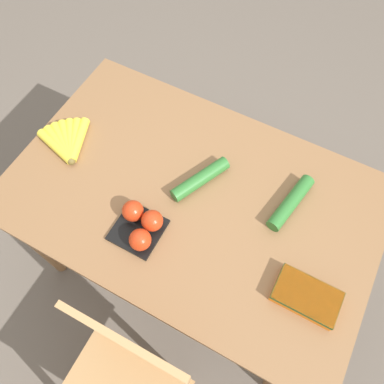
# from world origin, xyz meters

# --- Properties ---
(ground_plane) EXTENTS (12.00, 12.00, 0.00)m
(ground_plane) POSITION_xyz_m (0.00, 0.00, 0.00)
(ground_plane) COLOR #665B51
(dining_table) EXTENTS (1.33, 0.85, 0.78)m
(dining_table) POSITION_xyz_m (0.00, 0.00, 0.67)
(dining_table) COLOR olive
(dining_table) RESTS_ON ground_plane
(banana_bunch) EXTENTS (0.20, 0.20, 0.04)m
(banana_bunch) POSITION_xyz_m (0.53, 0.03, 0.79)
(banana_bunch) COLOR brown
(banana_bunch) RESTS_ON dining_table
(tomato_pack) EXTENTS (0.16, 0.16, 0.08)m
(tomato_pack) POSITION_xyz_m (0.09, 0.19, 0.82)
(tomato_pack) COLOR black
(tomato_pack) RESTS_ON dining_table
(carrot_bag) EXTENTS (0.20, 0.12, 0.04)m
(carrot_bag) POSITION_xyz_m (-0.48, 0.15, 0.80)
(carrot_bag) COLOR orange
(carrot_bag) RESTS_ON dining_table
(cucumber_near) EXTENTS (0.15, 0.24, 0.05)m
(cucumber_near) POSITION_xyz_m (-0.00, -0.06, 0.80)
(cucumber_near) COLOR #2D702D
(cucumber_near) RESTS_ON dining_table
(cucumber_far) EXTENTS (0.09, 0.24, 0.05)m
(cucumber_far) POSITION_xyz_m (-0.32, -0.13, 0.80)
(cucumber_far) COLOR #2D702D
(cucumber_far) RESTS_ON dining_table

